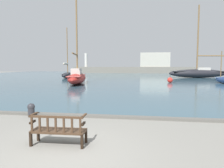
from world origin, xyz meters
TOP-DOWN VIEW (x-y plane):
  - ground_plane at (0.00, 0.00)m, footprint 160.00×160.00m
  - harbor_water at (0.00, 44.00)m, footprint 100.00×80.00m
  - quay_edge_kerb at (0.00, 3.85)m, footprint 40.00×0.30m
  - park_bench at (-0.40, 0.54)m, footprint 1.61×0.56m
  - sailboat_centre_channel at (-6.33, 20.20)m, footprint 3.76×10.56m
  - sailboat_nearest_starboard at (13.38, 37.57)m, footprint 12.18×4.82m
  - sailboat_distant_harbor at (-12.72, 33.43)m, footprint 2.96×7.60m
  - mooring_bollard at (-3.01, 3.51)m, footprint 0.33×0.33m
  - channel_buoy at (5.95, 23.70)m, footprint 0.73×0.73m
  - far_breakwater at (1.53, 63.44)m, footprint 43.10×2.40m

SIDE VIEW (x-z plane):
  - ground_plane at x=0.00m, z-range 0.00..0.00m
  - harbor_water at x=0.00m, z-range 0.00..0.08m
  - quay_edge_kerb at x=0.00m, z-range 0.00..0.12m
  - mooring_bollard at x=-3.01m, z-range 0.03..0.66m
  - channel_buoy at x=5.95m, z-range -0.27..1.17m
  - park_bench at x=-0.40m, z-range 0.01..0.93m
  - sailboat_distant_harbor at x=-12.72m, z-range -4.21..5.74m
  - sailboat_centre_channel at x=-6.33m, z-range -5.51..7.46m
  - sailboat_nearest_starboard at x=13.38m, z-range -6.05..8.28m
  - far_breakwater at x=1.53m, z-range -1.35..5.63m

